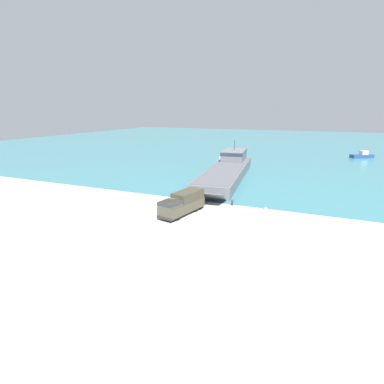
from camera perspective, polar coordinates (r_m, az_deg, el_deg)
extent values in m
plane|color=#B7B5AD|center=(41.60, -2.85, -4.06)|extent=(240.00, 240.00, 0.00)
cube|color=teal|center=(133.86, 15.63, 8.86)|extent=(240.00, 180.00, 0.01)
cube|color=slate|center=(62.94, 6.43, 3.55)|extent=(10.71, 32.88, 2.12)
cube|color=#56565B|center=(62.73, 6.46, 4.54)|extent=(10.00, 31.53, 0.08)
cube|color=slate|center=(73.37, 8.03, 6.97)|extent=(5.96, 9.54, 2.42)
cube|color=#28333D|center=(73.28, 8.05, 7.51)|extent=(6.12, 9.65, 0.73)
cylinder|color=#3F3F42|center=(73.07, 8.10, 8.84)|extent=(0.16, 0.16, 2.40)
cube|color=#56565B|center=(45.74, 2.41, -0.71)|extent=(6.44, 4.56, 2.04)
cube|color=#4C4738|center=(41.05, -1.88, -2.83)|extent=(3.90, 8.08, 1.28)
cube|color=#4C4738|center=(38.80, -4.15, -2.33)|extent=(2.71, 3.04, 0.80)
cube|color=#28333D|center=(38.74, -4.15, -2.04)|extent=(2.79, 3.08, 0.40)
cube|color=#413C2E|center=(41.69, -0.81, -0.68)|extent=(3.23, 5.28, 1.30)
cube|color=#2D2D2D|center=(38.40, -5.27, -4.97)|extent=(2.41, 0.73, 0.32)
cylinder|color=black|center=(38.81, -2.82, -4.61)|extent=(0.57, 1.19, 1.15)
cylinder|color=black|center=(39.98, -5.07, -4.05)|extent=(0.57, 1.19, 1.15)
cylinder|color=black|center=(42.08, 0.72, -2.99)|extent=(0.57, 1.19, 1.15)
cylinder|color=black|center=(43.16, -1.46, -2.52)|extent=(0.57, 1.19, 1.15)
cylinder|color=black|center=(42.95, 1.54, -2.61)|extent=(0.57, 1.19, 1.15)
cylinder|color=black|center=(44.01, -0.61, -2.16)|extent=(0.57, 1.19, 1.15)
cylinder|color=#566042|center=(43.47, -4.00, -2.63)|extent=(0.14, 0.14, 0.85)
cylinder|color=#566042|center=(43.64, -3.98, -2.56)|extent=(0.14, 0.14, 0.85)
cube|color=#566042|center=(43.32, -4.01, -1.64)|extent=(0.38, 0.50, 0.67)
sphere|color=tan|center=(43.20, -4.02, -1.07)|extent=(0.23, 0.23, 0.23)
cube|color=navy|center=(103.48, 29.62, 5.96)|extent=(6.82, 5.25, 1.01)
cube|color=silver|center=(103.65, 29.92, 6.53)|extent=(2.49, 2.33, 1.11)
cube|color=white|center=(87.54, 7.26, 6.50)|extent=(4.85, 7.51, 1.09)
cube|color=silver|center=(87.80, 7.49, 7.27)|extent=(2.42, 2.61, 1.20)
cylinder|color=#333338|center=(45.22, 7.69, -2.16)|extent=(0.28, 0.28, 0.63)
sphere|color=#333338|center=(45.11, 7.70, -1.68)|extent=(0.32, 0.32, 0.32)
cube|color=#566042|center=(40.02, -4.45, -4.23)|extent=(1.23, 1.31, 0.86)
sphere|color=gray|center=(44.42, 13.78, -3.23)|extent=(0.73, 0.73, 0.73)
sphere|color=gray|center=(51.77, -10.14, -0.37)|extent=(0.61, 0.61, 0.61)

